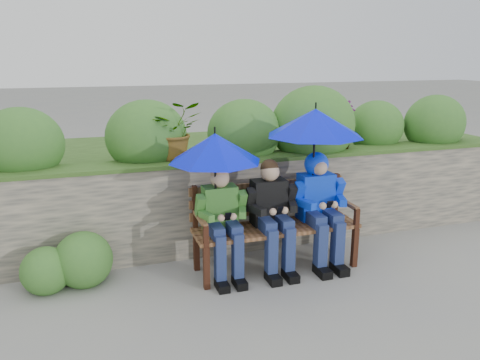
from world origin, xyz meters
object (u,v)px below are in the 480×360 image
object	(u,v)px
boy_right	(320,200)
boy_middle	(272,211)
umbrella_left	(215,148)
umbrella_right	(315,123)
boy_left	(222,217)
park_bench	(274,219)

from	to	relation	value
boy_right	boy_middle	bearing A→B (deg)	-178.94
umbrella_left	umbrella_right	size ratio (longest dim) A/B	0.90
umbrella_left	boy_left	bearing A→B (deg)	-28.01
boy_left	boy_middle	distance (m)	0.50
boy_middle	boy_right	distance (m)	0.52
boy_left	boy_right	xyz separation A→B (m)	(1.02, 0.01, 0.07)
boy_right	umbrella_left	size ratio (longest dim) A/B	1.32
boy_middle	umbrella_left	distance (m)	0.86
boy_left	umbrella_right	xyz separation A→B (m)	(0.96, 0.06, 0.85)
boy_middle	park_bench	bearing A→B (deg)	56.17
park_bench	boy_middle	distance (m)	0.15
park_bench	umbrella_left	distance (m)	0.99
umbrella_left	umbrella_right	bearing A→B (deg)	1.44
park_bench	umbrella_left	xyz separation A→B (m)	(-0.61, -0.04, 0.78)
park_bench	umbrella_left	world-z (taller)	umbrella_left
umbrella_right	park_bench	bearing A→B (deg)	177.42
boy_middle	umbrella_right	bearing A→B (deg)	7.30
boy_right	umbrella_right	world-z (taller)	umbrella_right
boy_middle	boy_right	world-z (taller)	boy_right
boy_right	umbrella_right	size ratio (longest dim) A/B	1.19
boy_right	umbrella_right	xyz separation A→B (m)	(-0.06, 0.05, 0.78)
umbrella_left	umbrella_right	distance (m)	1.03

